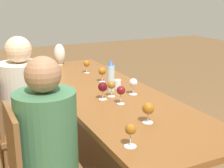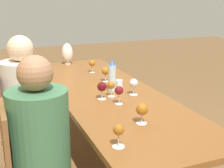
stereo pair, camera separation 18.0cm
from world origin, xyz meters
TOP-DOWN VIEW (x-y plane):
  - ground_plane at (0.00, 0.00)m, footprint 14.00×14.00m
  - dining_table at (0.00, 0.00)m, footprint 2.61×0.83m
  - water_bottle at (-0.01, -0.05)m, footprint 0.07×0.07m
  - water_tumbler at (0.02, -0.13)m, footprint 0.06×0.06m
  - vase at (1.17, 0.05)m, footprint 0.13×0.13m
  - wine_glass_0 at (-0.16, 0.01)m, footprint 0.06×0.06m
  - wine_glass_1 at (-0.75, 0.04)m, footprint 0.08×0.08m
  - wine_glass_2 at (-0.36, 0.03)m, footprint 0.07×0.07m
  - wine_glass_3 at (0.67, -0.10)m, footprint 0.07×0.07m
  - wine_glass_4 at (-0.20, 0.11)m, footprint 0.08×0.08m
  - wine_glass_5 at (-0.99, 0.30)m, footprint 0.07×0.07m
  - wine_glass_6 at (0.28, -0.10)m, footprint 0.07×0.07m
  - wine_glass_7 at (-0.19, -0.17)m, footprint 0.07×0.07m
  - chair_far at (0.15, 0.75)m, footprint 0.44×0.44m
  - person_near at (-0.62, 0.66)m, footprint 0.37×0.37m
  - person_far at (0.15, 0.66)m, footprint 0.35×0.35m

SIDE VIEW (x-z plane):
  - ground_plane at x=0.00m, z-range 0.00..0.00m
  - chair_far at x=0.15m, z-range 0.03..0.94m
  - person_near at x=-0.62m, z-range 0.04..1.24m
  - person_far at x=0.15m, z-range 0.04..1.27m
  - dining_table at x=0.00m, z-range 0.30..1.02m
  - water_tumbler at x=0.02m, z-range 0.73..0.81m
  - wine_glass_0 at x=-0.16m, z-range 0.76..0.89m
  - wine_glass_1 at x=-0.75m, z-range 0.75..0.89m
  - wine_glass_7 at x=-0.19m, z-range 0.76..0.89m
  - wine_glass_5 at x=-0.99m, z-range 0.76..0.89m
  - wine_glass_3 at x=0.67m, z-range 0.76..0.89m
  - wine_glass_4 at x=-0.20m, z-range 0.76..0.90m
  - wine_glass_6 at x=0.28m, z-range 0.76..0.90m
  - wine_glass_2 at x=-0.36m, z-range 0.76..0.91m
  - vase at x=1.17m, z-range 0.73..0.98m
  - water_bottle at x=-0.01m, z-range 0.72..1.00m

